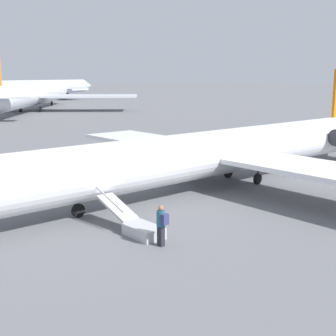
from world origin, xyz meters
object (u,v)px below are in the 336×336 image
(airplane_taxiing_distant, at_px, (34,94))
(boarding_stairs, at_px, (138,226))
(airplane_far_center, at_px, (32,87))
(airplane_main, at_px, (224,151))
(passenger, at_px, (161,223))

(airplane_taxiing_distant, relative_size, boarding_stairs, 10.91)
(airplane_taxiing_distant, distance_m, airplane_far_center, 51.84)
(airplane_far_center, distance_m, boarding_stairs, 127.81)
(airplane_main, distance_m, boarding_stairs, 10.75)
(airplane_main, xyz_separation_m, passenger, (9.95, 5.80, -1.20))
(airplane_main, distance_m, airplane_taxiing_distant, 69.10)
(boarding_stairs, bearing_deg, airplane_far_center, -22.76)
(airplane_main, bearing_deg, passenger, 29.90)
(airplane_main, height_order, passenger, airplane_main)
(boarding_stairs, height_order, passenger, boarding_stairs)
(boarding_stairs, xyz_separation_m, passenger, (0.14, 1.80, 0.62))
(airplane_main, distance_m, passenger, 11.58)
(airplane_taxiing_distant, xyz_separation_m, boarding_stairs, (27.76, 70.71, -2.85))
(airplane_main, height_order, airplane_far_center, airplane_far_center)
(airplane_taxiing_distant, bearing_deg, boarding_stairs, -162.14)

